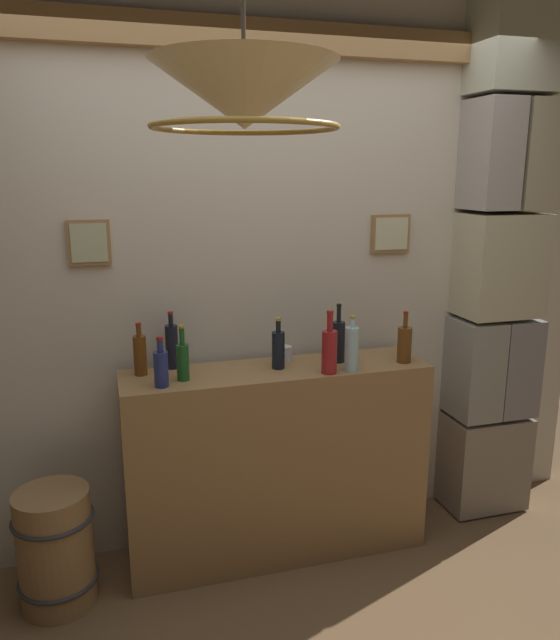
{
  "coord_description": "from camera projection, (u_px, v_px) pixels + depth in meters",
  "views": [
    {
      "loc": [
        -0.76,
        -1.84,
        1.89
      ],
      "look_at": [
        0.0,
        0.78,
        1.23
      ],
      "focal_mm": 34.25,
      "sensor_mm": 36.0,
      "label": 1
    }
  ],
  "objects": [
    {
      "name": "panelled_rear_partition",
      "position": [
        262.0,
        253.0,
        3.04
      ],
      "size": [
        3.73,
        0.15,
        2.88
      ],
      "color": "beige",
      "rests_on": "ground"
    },
    {
      "name": "stone_pillar",
      "position": [
        497.0,
        267.0,
        3.26
      ],
      "size": [
        0.45,
        0.34,
        2.8
      ],
      "color": "gray",
      "rests_on": "ground"
    },
    {
      "name": "bar_shelf_unit",
      "position": [
        277.0,
        462.0,
        3.03
      ],
      "size": [
        1.48,
        0.37,
        0.98
      ],
      "primitive_type": "cube",
      "color": "#9E7547",
      "rests_on": "ground"
    },
    {
      "name": "liquor_bottle_whiskey",
      "position": [
        172.0,
        346.0,
        2.89
      ],
      "size": [
        0.06,
        0.06,
        0.28
      ],
      "color": "black",
      "rests_on": "bar_shelf_unit"
    },
    {
      "name": "liquor_bottle_vermouth",
      "position": [
        352.0,
        348.0,
        2.86
      ],
      "size": [
        0.07,
        0.07,
        0.27
      ],
      "color": "#ABD9E1",
      "rests_on": "bar_shelf_unit"
    },
    {
      "name": "liquor_bottle_gin",
      "position": [
        278.0,
        349.0,
        2.9
      ],
      "size": [
        0.06,
        0.06,
        0.25
      ],
      "color": "black",
      "rests_on": "bar_shelf_unit"
    },
    {
      "name": "liquor_bottle_vodka",
      "position": [
        404.0,
        344.0,
        2.99
      ],
      "size": [
        0.07,
        0.07,
        0.26
      ],
      "color": "brown",
      "rests_on": "bar_shelf_unit"
    },
    {
      "name": "liquor_bottle_port",
      "position": [
        161.0,
        368.0,
        2.65
      ],
      "size": [
        0.06,
        0.06,
        0.22
      ],
      "color": "navy",
      "rests_on": "bar_shelf_unit"
    },
    {
      "name": "liquor_bottle_tequila",
      "position": [
        140.0,
        354.0,
        2.8
      ],
      "size": [
        0.06,
        0.06,
        0.25
      ],
      "color": "brown",
      "rests_on": "bar_shelf_unit"
    },
    {
      "name": "liquor_bottle_sherry",
      "position": [
        329.0,
        350.0,
        2.82
      ],
      "size": [
        0.07,
        0.07,
        0.3
      ],
      "color": "#A51F23",
      "rests_on": "bar_shelf_unit"
    },
    {
      "name": "liquor_bottle_amaro",
      "position": [
        338.0,
        341.0,
        2.99
      ],
      "size": [
        0.06,
        0.06,
        0.29
      ],
      "color": "black",
      "rests_on": "bar_shelf_unit"
    },
    {
      "name": "liquor_bottle_mezcal",
      "position": [
        183.0,
        360.0,
        2.73
      ],
      "size": [
        0.06,
        0.06,
        0.25
      ],
      "color": "#195320",
      "rests_on": "bar_shelf_unit"
    },
    {
      "name": "glass_tumbler_rocks",
      "position": [
        285.0,
        354.0,
        3.02
      ],
      "size": [
        0.07,
        0.07,
        0.07
      ],
      "color": "silver",
      "rests_on": "bar_shelf_unit"
    },
    {
      "name": "pendant_lamp",
      "position": [
        244.0,
        98.0,
        1.64
      ],
      "size": [
        0.52,
        0.52,
        0.51
      ],
      "color": "beige"
    },
    {
      "name": "wooden_barrel",
      "position": [
        56.0,
        548.0,
        2.7
      ],
      "size": [
        0.35,
        0.35,
        0.54
      ],
      "color": "#9E7547",
      "rests_on": "ground"
    }
  ]
}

